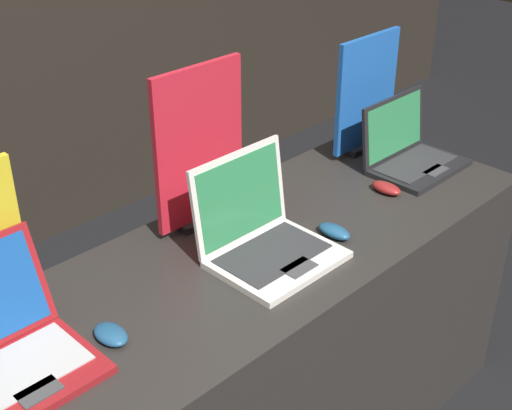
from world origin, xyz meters
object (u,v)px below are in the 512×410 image
(laptop_front, at_px, (4,347))
(mouse_middle, at_px, (334,231))
(laptop_back, at_px, (409,151))
(mouse_back, at_px, (386,188))
(promo_stand_middle, at_px, (200,151))
(laptop_middle, at_px, (263,235))
(promo_stand_back, at_px, (366,97))
(mouse_front, at_px, (111,334))

(laptop_front, distance_m, mouse_middle, 1.02)
(laptop_back, relative_size, mouse_back, 3.14)
(promo_stand_middle, bearing_deg, laptop_front, -166.62)
(mouse_middle, bearing_deg, laptop_middle, 159.31)
(laptop_back, xyz_separation_m, promo_stand_back, (-0.00, 0.21, 0.16))
(promo_stand_middle, xyz_separation_m, mouse_back, (0.58, -0.30, -0.23))
(mouse_front, distance_m, laptop_middle, 0.55)
(laptop_middle, xyz_separation_m, promo_stand_back, (0.81, 0.25, 0.15))
(laptop_middle, bearing_deg, mouse_middle, -20.69)
(laptop_back, height_order, mouse_back, laptop_back)
(laptop_front, xyz_separation_m, promo_stand_middle, (0.78, 0.19, 0.19))
(laptop_front, height_order, promo_stand_back, promo_stand_back)
(laptop_front, bearing_deg, laptop_middle, -6.28)
(promo_stand_back, bearing_deg, laptop_middle, -162.84)
(mouse_front, xyz_separation_m, mouse_back, (1.12, -0.03, 0.00))
(mouse_middle, distance_m, promo_stand_back, 0.70)
(promo_stand_middle, bearing_deg, laptop_middle, -90.00)
(mouse_front, xyz_separation_m, laptop_back, (1.35, 0.04, 0.04))
(promo_stand_back, bearing_deg, mouse_front, -169.39)
(laptop_front, bearing_deg, laptop_back, -1.75)
(laptop_middle, height_order, mouse_middle, laptop_middle)
(mouse_front, distance_m, promo_stand_back, 1.39)
(mouse_middle, height_order, promo_stand_back, promo_stand_back)
(laptop_middle, bearing_deg, promo_stand_middle, 90.00)
(laptop_front, relative_size, mouse_front, 3.26)
(mouse_front, height_order, promo_stand_back, promo_stand_back)
(laptop_front, height_order, mouse_middle, laptop_front)
(mouse_front, relative_size, promo_stand_back, 0.24)
(laptop_back, bearing_deg, mouse_front, -178.25)
(laptop_middle, relative_size, laptop_back, 0.99)
(mouse_middle, bearing_deg, mouse_front, 173.93)
(mouse_front, distance_m, promo_stand_middle, 0.65)
(laptop_middle, distance_m, mouse_middle, 0.25)
(mouse_back, bearing_deg, promo_stand_back, 50.63)
(laptop_front, bearing_deg, mouse_back, -4.87)
(mouse_back, relative_size, promo_stand_back, 0.25)
(mouse_front, height_order, laptop_back, laptop_back)
(mouse_front, height_order, mouse_back, mouse_back)
(mouse_middle, xyz_separation_m, mouse_back, (0.35, 0.06, -0.00))
(laptop_front, height_order, mouse_back, laptop_front)
(laptop_front, xyz_separation_m, promo_stand_back, (1.59, 0.16, 0.15))
(laptop_middle, xyz_separation_m, mouse_back, (0.58, -0.03, -0.05))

